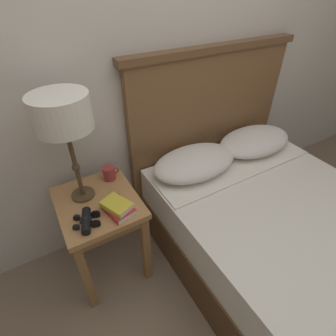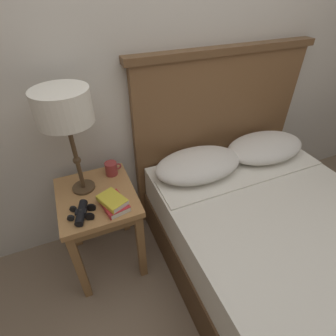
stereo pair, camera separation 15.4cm
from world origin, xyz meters
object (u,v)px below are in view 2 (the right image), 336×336
(bed, at_px, (278,243))
(table_lamp, at_px, (64,110))
(nightstand, at_px, (99,207))
(book_stacked_on_top, at_px, (112,200))
(coffee_mug, at_px, (112,168))
(book_on_nightstand, at_px, (113,204))
(binoculars_pair, at_px, (82,213))

(bed, relative_size, table_lamp, 3.01)
(nightstand, bearing_deg, table_lamp, 123.02)
(table_lamp, bearing_deg, book_stacked_on_top, -60.27)
(bed, bearing_deg, coffee_mug, 140.33)
(book_on_nightstand, distance_m, book_stacked_on_top, 0.03)
(bed, height_order, book_on_nightstand, bed)
(book_on_nightstand, height_order, coffee_mug, coffee_mug)
(bed, xyz_separation_m, table_lamp, (-1.01, 0.61, 0.80))
(nightstand, relative_size, book_on_nightstand, 3.09)
(bed, bearing_deg, binoculars_pair, 159.41)
(book_on_nightstand, height_order, book_stacked_on_top, book_stacked_on_top)
(nightstand, xyz_separation_m, table_lamp, (-0.05, 0.08, 0.60))
(table_lamp, bearing_deg, binoculars_pair, -100.72)
(nightstand, xyz_separation_m, book_on_nightstand, (0.07, -0.13, 0.12))
(table_lamp, xyz_separation_m, binoculars_pair, (-0.04, -0.22, -0.48))
(book_stacked_on_top, relative_size, coffee_mug, 1.78)
(book_on_nightstand, bearing_deg, binoculars_pair, -178.50)
(binoculars_pair, bearing_deg, book_stacked_on_top, 0.78)
(table_lamp, bearing_deg, book_on_nightstand, -59.16)
(nightstand, bearing_deg, bed, -29.01)
(binoculars_pair, bearing_deg, coffee_mug, 51.64)
(coffee_mug, bearing_deg, book_stacked_on_top, -102.46)
(bed, distance_m, book_stacked_on_top, 1.03)
(bed, distance_m, coffee_mug, 1.12)
(nightstand, distance_m, binoculars_pair, 0.21)
(book_on_nightstand, distance_m, binoculars_pair, 0.17)
(bed, bearing_deg, book_on_nightstand, 155.64)
(bed, xyz_separation_m, book_on_nightstand, (-0.88, 0.40, 0.31))
(binoculars_pair, bearing_deg, table_lamp, 79.28)
(book_on_nightstand, xyz_separation_m, coffee_mug, (0.06, 0.28, 0.03))
(coffee_mug, bearing_deg, book_on_nightstand, -101.73)
(book_stacked_on_top, bearing_deg, coffee_mug, 77.54)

